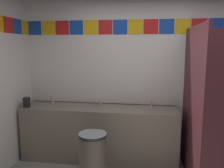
{
  "coord_description": "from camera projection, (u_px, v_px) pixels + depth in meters",
  "views": [
    {
      "loc": [
        -0.05,
        -2.1,
        1.79
      ],
      "look_at": [
        -0.52,
        1.03,
        1.28
      ],
      "focal_mm": 37.26,
      "sensor_mm": 36.0,
      "label": 1
    }
  ],
  "objects": [
    {
      "name": "faucet_right",
      "position": [
        151.0,
        105.0,
        3.59
      ],
      "size": [
        0.04,
        0.1,
        0.14
      ],
      "color": "silver",
      "rests_on": "vanity_counter"
    },
    {
      "name": "stall_divider",
      "position": [
        211.0,
        111.0,
        2.77
      ],
      "size": [
        0.92,
        1.31,
        2.05
      ],
      "color": "#471E23",
      "rests_on": "ground_plane"
    },
    {
      "name": "faucet_left",
      "position": [
        52.0,
        101.0,
        3.83
      ],
      "size": [
        0.04,
        0.1,
        0.14
      ],
      "color": "silver",
      "rests_on": "vanity_counter"
    },
    {
      "name": "trash_bin",
      "position": [
        93.0,
        159.0,
        2.99
      ],
      "size": [
        0.36,
        0.36,
        0.7
      ],
      "color": "brown",
      "rests_on": "ground_plane"
    },
    {
      "name": "vanity_counter",
      "position": [
        99.0,
        132.0,
        3.7
      ],
      "size": [
        2.42,
        0.55,
        0.85
      ],
      "color": "gray",
      "rests_on": "ground_plane"
    },
    {
      "name": "faucet_center",
      "position": [
        100.0,
        103.0,
        3.71
      ],
      "size": [
        0.04,
        0.1,
        0.14
      ],
      "color": "silver",
      "rests_on": "vanity_counter"
    },
    {
      "name": "soap_dispenser",
      "position": [
        27.0,
        102.0,
        3.63
      ],
      "size": [
        0.09,
        0.09,
        0.16
      ],
      "color": "black",
      "rests_on": "vanity_counter"
    },
    {
      "name": "toilet",
      "position": [
        221.0,
        153.0,
        3.27
      ],
      "size": [
        0.39,
        0.49,
        0.74
      ],
      "color": "white",
      "rests_on": "ground_plane"
    },
    {
      "name": "wall_back",
      "position": [
        150.0,
        76.0,
        3.75
      ],
      "size": [
        4.05,
        0.09,
        2.63
      ],
      "color": "white",
      "rests_on": "ground_plane"
    }
  ]
}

